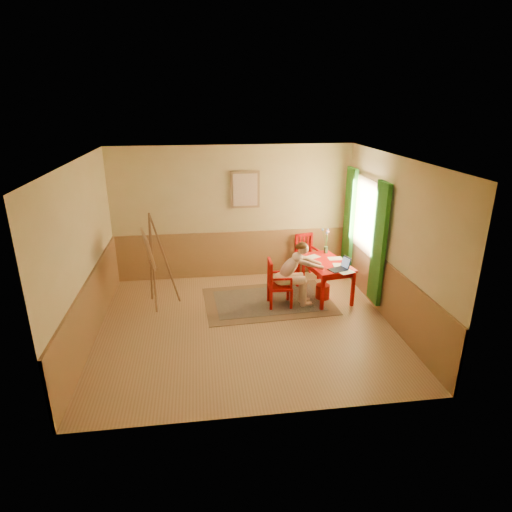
{
  "coord_description": "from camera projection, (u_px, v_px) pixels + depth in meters",
  "views": [
    {
      "loc": [
        -0.7,
        -6.45,
        3.64
      ],
      "look_at": [
        0.25,
        0.55,
        1.05
      ],
      "focal_mm": 30.01,
      "sensor_mm": 36.0,
      "label": 1
    }
  ],
  "objects": [
    {
      "name": "room",
      "position": [
        245.0,
        248.0,
        6.86
      ],
      "size": [
        5.04,
        4.54,
        2.84
      ],
      "color": "tan",
      "rests_on": "ground"
    },
    {
      "name": "wastebasket",
      "position": [
        323.0,
        292.0,
        8.27
      ],
      "size": [
        0.27,
        0.27,
        0.29
      ],
      "primitive_type": "cylinder",
      "rotation": [
        0.0,
        0.0,
        -0.0
      ],
      "color": "#AC1911",
      "rests_on": "room"
    },
    {
      "name": "table",
      "position": [
        325.0,
        266.0,
        8.21
      ],
      "size": [
        0.93,
        1.31,
        0.72
      ],
      "color": "#CC0904",
      "rests_on": "room"
    },
    {
      "name": "easel",
      "position": [
        150.0,
        252.0,
        7.69
      ],
      "size": [
        0.67,
        0.8,
        1.79
      ],
      "color": "brown",
      "rests_on": "room"
    },
    {
      "name": "wall_portrait",
      "position": [
        245.0,
        190.0,
        8.77
      ],
      "size": [
        0.6,
        0.05,
        0.76
      ],
      "color": "#9E784F",
      "rests_on": "room"
    },
    {
      "name": "chair_back",
      "position": [
        306.0,
        256.0,
        9.22
      ],
      "size": [
        0.5,
        0.51,
        0.93
      ],
      "color": "#CC0904",
      "rests_on": "room"
    },
    {
      "name": "laptop",
      "position": [
        340.0,
        267.0,
        7.79
      ],
      "size": [
        0.42,
        0.33,
        0.22
      ],
      "color": "#1E2338",
      "rests_on": "table"
    },
    {
      "name": "papers",
      "position": [
        333.0,
        263.0,
        8.12
      ],
      "size": [
        0.73,
        1.14,
        0.0
      ],
      "color": "white",
      "rests_on": "table"
    },
    {
      "name": "rug",
      "position": [
        268.0,
        301.0,
        8.2
      ],
      "size": [
        2.49,
        1.73,
        0.02
      ],
      "color": "#8C7251",
      "rests_on": "room"
    },
    {
      "name": "window",
      "position": [
        364.0,
        227.0,
        8.2
      ],
      "size": [
        0.12,
        2.01,
        2.2
      ],
      "color": "white",
      "rests_on": "room"
    },
    {
      "name": "wainscot",
      "position": [
        241.0,
        280.0,
        7.91
      ],
      "size": [
        5.0,
        4.5,
        1.0
      ],
      "color": "#A97949",
      "rests_on": "room"
    },
    {
      "name": "vase",
      "position": [
        326.0,
        242.0,
        8.59
      ],
      "size": [
        0.17,
        0.25,
        0.51
      ],
      "color": "#3F724C",
      "rests_on": "table"
    },
    {
      "name": "figure",
      "position": [
        294.0,
        271.0,
        7.82
      ],
      "size": [
        0.92,
        0.4,
        1.24
      ],
      "color": "beige",
      "rests_on": "room"
    },
    {
      "name": "chair_left",
      "position": [
        277.0,
        283.0,
        7.87
      ],
      "size": [
        0.43,
        0.41,
        0.91
      ],
      "color": "#CC0904",
      "rests_on": "room"
    }
  ]
}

